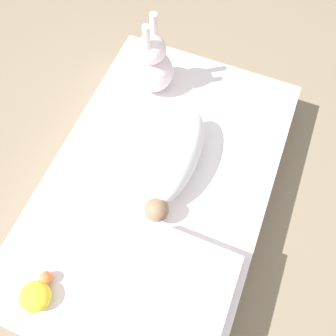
# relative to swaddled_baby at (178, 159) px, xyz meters

# --- Properties ---
(ground_plane) EXTENTS (12.00, 12.00, 0.00)m
(ground_plane) POSITION_rel_swaddled_baby_xyz_m (-0.09, 0.06, -0.30)
(ground_plane) COLOR #7A6B56
(bed_mattress) EXTENTS (1.48, 0.95, 0.21)m
(bed_mattress) POSITION_rel_swaddled_baby_xyz_m (-0.09, 0.06, -0.19)
(bed_mattress) COLOR white
(bed_mattress) RESTS_ON ground_plane
(swaddled_baby) EXTENTS (0.53, 0.18, 0.17)m
(swaddled_baby) POSITION_rel_swaddled_baby_xyz_m (0.00, 0.00, 0.00)
(swaddled_baby) COLOR white
(swaddled_baby) RESTS_ON bed_mattress
(pillow) EXTENTS (0.36, 0.34, 0.09)m
(pillow) POSITION_rel_swaddled_baby_xyz_m (-0.46, -0.21, -0.04)
(pillow) COLOR white
(pillow) RESTS_ON bed_mattress
(bunny_plush) EXTENTS (0.20, 0.20, 0.39)m
(bunny_plush) POSITION_rel_swaddled_baby_xyz_m (0.38, 0.28, 0.05)
(bunny_plush) COLOR silver
(bunny_plush) RESTS_ON bed_mattress
(turtle_plush) EXTENTS (0.15, 0.12, 0.07)m
(turtle_plush) POSITION_rel_swaddled_baby_xyz_m (-0.69, 0.29, -0.05)
(turtle_plush) COLOR yellow
(turtle_plush) RESTS_ON bed_mattress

